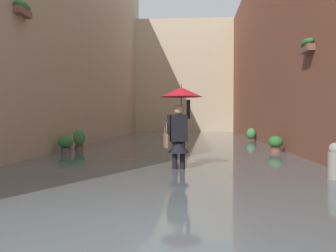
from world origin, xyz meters
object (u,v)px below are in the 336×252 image
person_wading (180,114)px  potted_plant_near_right (79,140)px  potted_plant_mid_right (66,145)px  mooring_bollard (335,166)px  potted_plant_mid_left (251,136)px  potted_plant_near_left (276,145)px

person_wading → potted_plant_near_right: size_ratio=2.28×
person_wading → potted_plant_mid_right: bearing=-41.2°
potted_plant_mid_right → mooring_bollard: 8.35m
potted_plant_mid_left → potted_plant_near_left: (0.11, 5.85, -0.02)m
potted_plant_mid_left → potted_plant_near_right: potted_plant_near_right is taller
potted_plant_mid_left → potted_plant_near_left: potted_plant_mid_left is taller
mooring_bollard → potted_plant_mid_left: bearing=-91.2°
person_wading → potted_plant_mid_left: size_ratio=2.66×
person_wading → potted_plant_near_right: bearing=-50.2°
potted_plant_mid_right → mooring_bollard: (-6.95, 4.64, 0.01)m
mooring_bollard → potted_plant_near_right: bearing=-40.2°
potted_plant_mid_left → potted_plant_mid_right: bearing=42.9°
mooring_bollard → potted_plant_mid_right: bearing=-33.7°
potted_plant_near_right → potted_plant_near_left: 6.99m
potted_plant_near_left → potted_plant_near_right: bearing=-2.8°
person_wading → potted_plant_near_left: (-3.14, -4.27, -1.06)m
potted_plant_mid_left → potted_plant_mid_right: (7.18, 6.68, 0.02)m
potted_plant_mid_left → potted_plant_near_left: 5.85m
person_wading → potted_plant_near_right: person_wading is taller
potted_plant_near_right → potted_plant_mid_left: bearing=-142.1°
potted_plant_near_right → mooring_bollard: (-6.87, 5.80, -0.07)m
potted_plant_near_right → potted_plant_mid_right: (0.09, 1.17, -0.08)m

